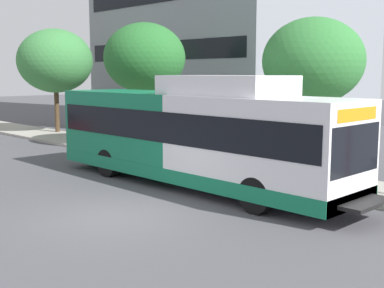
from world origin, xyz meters
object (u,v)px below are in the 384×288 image
(transit_bus, at_px, (194,135))
(street_tree_near_stop, at_px, (313,61))
(street_tree_far_block, at_px, (55,61))
(street_tree_mid_block, at_px, (145,58))

(transit_bus, bearing_deg, street_tree_near_stop, -25.99)
(street_tree_far_block, bearing_deg, street_tree_near_stop, -90.51)
(street_tree_near_stop, relative_size, street_tree_mid_block, 0.92)
(street_tree_far_block, bearing_deg, street_tree_mid_block, -89.84)
(transit_bus, height_order, street_tree_mid_block, street_tree_mid_block)
(street_tree_near_stop, distance_m, street_tree_far_block, 18.06)
(street_tree_near_stop, bearing_deg, transit_bus, 154.01)
(transit_bus, distance_m, street_tree_far_block, 16.87)
(transit_bus, bearing_deg, street_tree_mid_block, 61.54)
(transit_bus, distance_m, street_tree_near_stop, 5.00)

